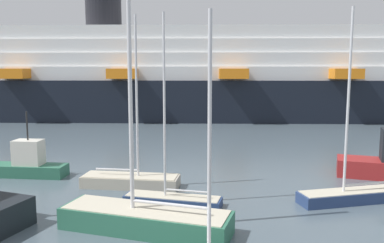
{
  "coord_description": "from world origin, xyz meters",
  "views": [
    {
      "loc": [
        1.07,
        -11.14,
        6.83
      ],
      "look_at": [
        0.0,
        15.92,
        3.22
      ],
      "focal_mm": 37.26,
      "sensor_mm": 36.0,
      "label": 1
    }
  ],
  "objects_px": {
    "sailboat_1": "(172,196)",
    "cruise_ship": "(228,78)",
    "sailboat_0": "(351,193)",
    "sailboat_2": "(131,179)",
    "sailboat_7": "(145,216)",
    "fishing_boat_0": "(27,164)"
  },
  "relations": [
    {
      "from": "fishing_boat_0",
      "to": "cruise_ship",
      "type": "xyz_separation_m",
      "value": [
        14.42,
        31.67,
        4.72
      ]
    },
    {
      "from": "sailboat_0",
      "to": "fishing_boat_0",
      "type": "distance_m",
      "value": 19.41
    },
    {
      "from": "cruise_ship",
      "to": "fishing_boat_0",
      "type": "bearing_deg",
      "value": -115.13
    },
    {
      "from": "sailboat_7",
      "to": "cruise_ship",
      "type": "xyz_separation_m",
      "value": [
        5.5,
        40.01,
        4.86
      ]
    },
    {
      "from": "sailboat_0",
      "to": "sailboat_2",
      "type": "bearing_deg",
      "value": -26.17
    },
    {
      "from": "sailboat_1",
      "to": "fishing_boat_0",
      "type": "xyz_separation_m",
      "value": [
        -9.78,
        5.0,
        0.34
      ]
    },
    {
      "from": "sailboat_1",
      "to": "cruise_ship",
      "type": "height_order",
      "value": "cruise_ship"
    },
    {
      "from": "sailboat_2",
      "to": "fishing_boat_0",
      "type": "distance_m",
      "value": 7.39
    },
    {
      "from": "sailboat_2",
      "to": "cruise_ship",
      "type": "xyz_separation_m",
      "value": [
        7.33,
        33.72,
        5.04
      ]
    },
    {
      "from": "sailboat_0",
      "to": "fishing_boat_0",
      "type": "relative_size",
      "value": 1.84
    },
    {
      "from": "sailboat_7",
      "to": "sailboat_2",
      "type": "bearing_deg",
      "value": -58.64
    },
    {
      "from": "sailboat_1",
      "to": "sailboat_0",
      "type": "bearing_deg",
      "value": -163.75
    },
    {
      "from": "sailboat_2",
      "to": "sailboat_7",
      "type": "bearing_deg",
      "value": -68.25
    },
    {
      "from": "sailboat_1",
      "to": "fishing_boat_0",
      "type": "bearing_deg",
      "value": -15.4
    },
    {
      "from": "sailboat_2",
      "to": "sailboat_0",
      "type": "bearing_deg",
      "value": -5.11
    },
    {
      "from": "sailboat_1",
      "to": "cruise_ship",
      "type": "bearing_deg",
      "value": -85.51
    },
    {
      "from": "sailboat_0",
      "to": "cruise_ship",
      "type": "relative_size",
      "value": 0.1
    },
    {
      "from": "sailboat_0",
      "to": "sailboat_7",
      "type": "distance_m",
      "value": 10.8
    },
    {
      "from": "sailboat_0",
      "to": "fishing_boat_0",
      "type": "bearing_deg",
      "value": -28.26
    },
    {
      "from": "cruise_ship",
      "to": "sailboat_1",
      "type": "bearing_deg",
      "value": -97.87
    },
    {
      "from": "sailboat_0",
      "to": "sailboat_1",
      "type": "distance_m",
      "value": 9.18
    },
    {
      "from": "sailboat_7",
      "to": "cruise_ship",
      "type": "bearing_deg",
      "value": -82.68
    }
  ]
}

